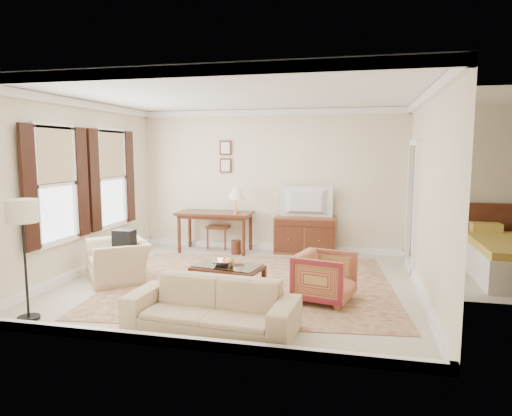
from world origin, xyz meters
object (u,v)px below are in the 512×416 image
at_px(tv, 306,192).
at_px(coffee_table, 228,272).
at_px(writing_desk, 215,217).
at_px(striped_armchair, 325,275).
at_px(sideboard, 305,235).
at_px(club_armchair, 118,254).
at_px(sofa, 211,297).

bearing_deg(tv, coffee_table, 74.16).
xyz_separation_m(writing_desk, striped_armchair, (2.43, -2.66, -0.34)).
xyz_separation_m(sideboard, coffee_table, (-0.79, -2.82, -0.06)).
distance_m(writing_desk, striped_armchair, 3.62).
distance_m(striped_armchair, club_armchair, 3.29).
height_order(coffee_table, sofa, sofa).
relative_size(coffee_table, club_armchair, 1.09).
distance_m(sideboard, striped_armchair, 2.93).
bearing_deg(club_armchair, tv, 93.93).
height_order(striped_armchair, sofa, sofa).
distance_m(coffee_table, striped_armchair, 1.41).
bearing_deg(writing_desk, coffee_table, -68.44).
bearing_deg(club_armchair, writing_desk, 120.44).
height_order(writing_desk, tv, tv).
distance_m(tv, coffee_table, 3.05).
bearing_deg(club_armchair, striped_armchair, 45.14).
relative_size(tv, striped_armchair, 1.34).
distance_m(sideboard, club_armchair, 3.72).
xyz_separation_m(tv, sofa, (-0.59, -4.15, -0.86)).
relative_size(writing_desk, striped_armchair, 2.00).
distance_m(striped_armchair, sofa, 1.77).
bearing_deg(striped_armchair, writing_desk, 56.31).
relative_size(sideboard, striped_armchair, 1.62).
bearing_deg(striped_armchair, sofa, 151.04).
bearing_deg(sideboard, sofa, -98.09).
distance_m(writing_desk, tv, 1.91).
xyz_separation_m(tv, coffee_table, (-0.79, -2.80, -0.93)).
relative_size(striped_armchair, club_armchair, 0.76).
xyz_separation_m(striped_armchair, sofa, (-1.20, -1.30, 0.01)).
distance_m(writing_desk, sofa, 4.16).
xyz_separation_m(writing_desk, tv, (1.82, 0.19, 0.54)).
height_order(tv, striped_armchair, tv).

